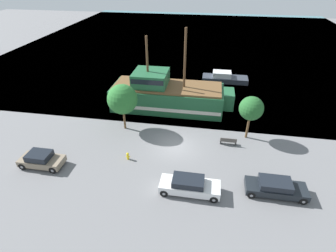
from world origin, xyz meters
name	(u,v)px	position (x,y,z in m)	size (l,w,h in m)	color
ground_plane	(176,147)	(0.00, 0.00, 0.00)	(160.00, 160.00, 0.00)	slate
water_surface	(201,40)	(0.00, 44.00, 0.00)	(80.00, 80.00, 0.00)	teal
pirate_ship	(167,95)	(-2.38, 8.37, 1.86)	(15.40, 5.18, 10.25)	#1E5633
moored_boat_dockside	(224,78)	(5.19, 18.70, 0.59)	(7.13, 2.45, 1.59)	#2D333D
parked_car_curb_front	(41,159)	(-12.04, -5.01, 0.72)	(4.04, 1.88, 1.45)	#7F705B
parked_car_curb_mid	(276,187)	(9.02, -5.07, 0.69)	(4.92, 1.88, 1.39)	black
parked_car_curb_rear	(189,185)	(1.99, -6.09, 0.74)	(4.98, 1.82, 1.49)	white
fire_hydrant	(128,156)	(-4.33, -2.77, 0.41)	(0.42, 0.25, 0.76)	yellow
bench_promenade_east	(228,141)	(5.40, 1.31, 0.44)	(1.68, 0.45, 0.85)	#4C4742
tree_row_east	(122,99)	(-6.29, 2.61, 3.72)	(3.31, 3.31, 5.39)	brown
tree_row_mideast	(251,109)	(7.39, 3.01, 3.58)	(2.51, 2.51, 4.86)	brown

